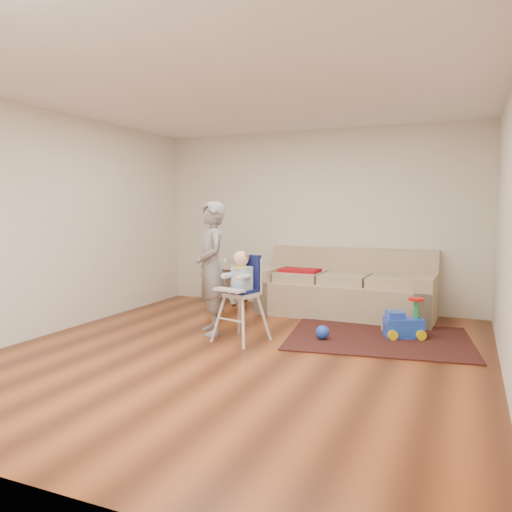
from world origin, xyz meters
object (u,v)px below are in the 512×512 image
at_px(ride_on_toy, 404,317).
at_px(adult, 212,268).
at_px(high_chair, 241,298).
at_px(sofa, 346,283).
at_px(toy_ball, 322,332).
at_px(side_table, 227,287).

bearing_deg(ride_on_toy, adult, 174.71).
bearing_deg(ride_on_toy, high_chair, -175.81).
distance_m(sofa, high_chair, 2.01).
bearing_deg(toy_ball, adult, -170.68).
xyz_separation_m(side_table, high_chair, (1.20, -2.05, 0.25)).
relative_size(ride_on_toy, adult, 0.29).
bearing_deg(high_chair, adult, 174.81).
xyz_separation_m(sofa, adult, (-1.26, -1.67, 0.33)).
bearing_deg(sofa, adult, -125.15).
xyz_separation_m(toy_ball, high_chair, (-0.86, -0.40, 0.41)).
height_order(side_table, adult, adult).
height_order(ride_on_toy, high_chair, high_chair).
bearing_deg(side_table, sofa, -5.75).
bearing_deg(ride_on_toy, sofa, 110.34).
relative_size(toy_ball, high_chair, 0.15).
xyz_separation_m(high_chair, adult, (-0.48, 0.18, 0.30)).
distance_m(sofa, ride_on_toy, 1.36).
height_order(side_table, toy_ball, side_table).
height_order(toy_ball, high_chair, high_chair).
bearing_deg(high_chair, sofa, 82.54).
bearing_deg(adult, ride_on_toy, 68.25).
bearing_deg(ride_on_toy, side_table, 134.94).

